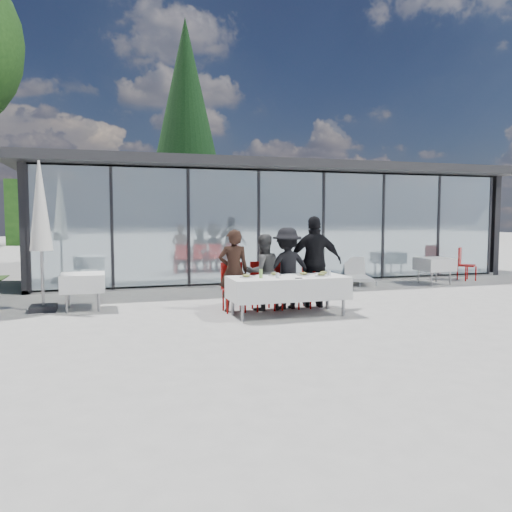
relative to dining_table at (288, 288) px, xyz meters
The scene contains 27 objects.
ground 0.66m from the dining_table, 140.01° to the left, with size 90.00×90.00×0.00m, color #A3A19B.
pavilion 8.73m from the dining_table, 78.49° to the left, with size 14.80×8.80×3.44m.
treeline 28.39m from the dining_table, 94.64° to the left, with size 62.50×2.00×4.40m.
dining_table is the anchor object (origin of this frame).
diner_a 1.16m from the dining_table, 142.41° to the left, with size 0.60×0.60×1.64m, color black.
diner_chair_a 1.17m from the dining_table, 140.03° to the left, with size 0.44×0.44×0.97m.
diner_b 0.78m from the dining_table, 112.11° to the left, with size 0.75×0.75×1.54m, color #434343.
diner_chair_b 0.80m from the dining_table, 110.46° to the left, with size 0.44×0.44×0.97m.
diner_c 0.79m from the dining_table, 70.59° to the left, with size 1.08×1.08×1.67m, color black.
diner_chair_c 0.79m from the dining_table, 72.07° to the left, with size 0.44×0.44×0.97m.
diner_d 1.18m from the dining_table, 38.64° to the left, with size 1.12×1.12×1.91m, color black.
diner_chair_d 1.14m from the dining_table, 41.05° to the left, with size 0.44×0.44×0.97m.
plate_a 0.84m from the dining_table, behind, with size 0.26×0.26×0.07m.
plate_b 0.37m from the dining_table, 133.44° to the left, with size 0.26×0.26×0.07m.
plate_c 0.43m from the dining_table, 13.14° to the left, with size 0.26×0.26×0.07m.
plate_d 0.84m from the dining_table, ahead, with size 0.26×0.26×0.07m.
plate_extra 0.69m from the dining_table, 12.25° to the right, with size 0.26×0.26×0.07m.
juice_bottle 0.64m from the dining_table, behind, with size 0.06×0.06×0.17m, color #8AC451.
drinking_glasses 0.40m from the dining_table, 26.39° to the right, with size 1.16×0.15×0.10m.
folded_eyeglasses 0.42m from the dining_table, 76.54° to the right, with size 0.14×0.03×0.01m, color black.
spare_table_left 4.18m from the dining_table, 154.65° to the left, with size 0.86×0.86×0.74m.
spare_table_right 6.34m from the dining_table, 28.71° to the left, with size 0.86×0.86×0.74m.
spare_chair_a 7.76m from the dining_table, 26.82° to the left, with size 0.62×0.62×0.97m.
spare_chair_b 6.42m from the dining_table, 43.61° to the left, with size 0.52×0.52×0.97m.
market_umbrella 5.10m from the dining_table, 157.82° to the left, with size 0.50×0.50×3.00m.
lounger 5.20m from the dining_table, 47.03° to the left, with size 0.95×1.45×0.72m.
conifer_tree 14.32m from the dining_table, 89.10° to the left, with size 4.00×4.00×10.50m.
Camera 1 is at (-3.06, -9.11, 1.88)m, focal length 35.00 mm.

